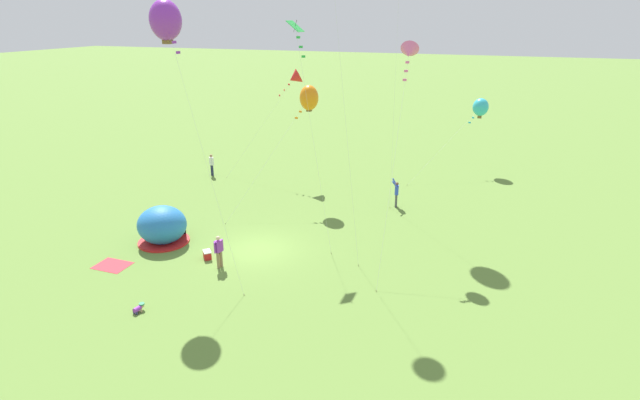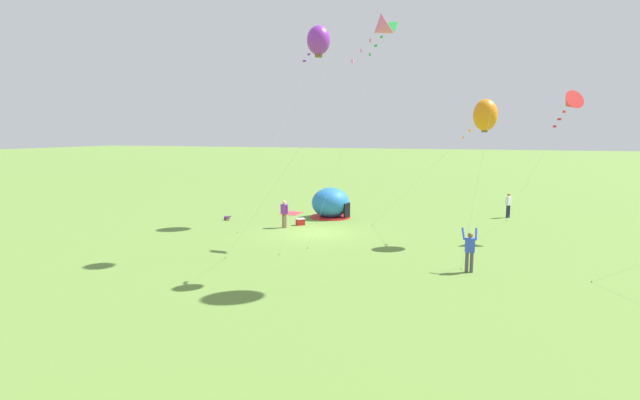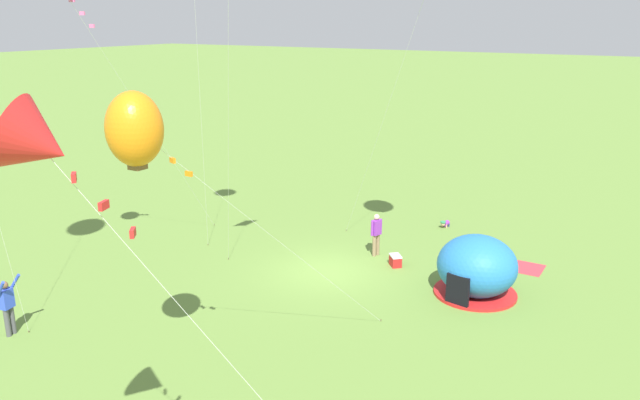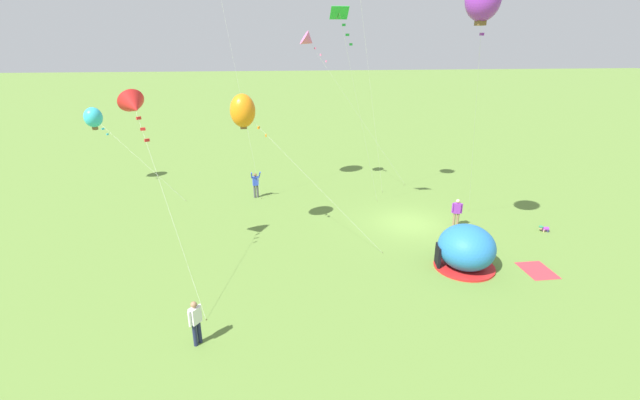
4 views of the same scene
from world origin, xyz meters
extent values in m
plane|color=olive|center=(0.00, 0.00, 0.00)|extent=(300.00, 300.00, 0.00)
ellipsoid|color=#2672BF|center=(-5.36, -0.88, 1.05)|extent=(2.70, 2.60, 2.10)
cylinder|color=red|center=(-5.36, -0.88, 0.05)|extent=(2.81, 2.81, 0.10)
cube|color=black|center=(-5.13, 0.37, 0.55)|extent=(0.81, 0.26, 1.10)
cube|color=#CC333D|center=(-6.09, -4.14, 0.01)|extent=(1.70, 1.30, 0.01)
cube|color=red|center=(-1.97, -1.81, 0.19)|extent=(0.61, 0.63, 0.38)
cube|color=white|center=(-1.97, -1.81, 0.41)|extent=(0.63, 0.64, 0.06)
cylinder|color=purple|center=(-2.05, -7.22, 0.17)|extent=(0.27, 0.35, 0.22)
sphere|color=tan|center=(-2.01, -6.96, 0.20)|extent=(0.19, 0.19, 0.19)
cylinder|color=#338C59|center=(-2.01, -6.96, 0.29)|extent=(0.24, 0.24, 0.06)
cylinder|color=tan|center=(-2.13, -7.08, 0.09)|extent=(0.07, 0.07, 0.17)
cylinder|color=tan|center=(-1.93, -7.12, 0.09)|extent=(0.07, 0.07, 0.17)
cylinder|color=navy|center=(-2.15, -7.32, 0.07)|extent=(0.09, 0.09, 0.13)
cylinder|color=navy|center=(-1.99, -7.35, 0.07)|extent=(0.09, 0.09, 0.13)
cylinder|color=#1E2347|center=(-9.30, 10.77, 0.44)|extent=(0.15, 0.15, 0.88)
cylinder|color=#1E2347|center=(-9.45, 10.90, 0.44)|extent=(0.15, 0.15, 0.88)
cube|color=white|center=(-9.37, 10.83, 1.18)|extent=(0.45, 0.42, 0.60)
sphere|color=#9E7051|center=(-9.37, 10.83, 1.61)|extent=(0.22, 0.22, 0.22)
cylinder|color=white|center=(-9.18, 10.68, 1.18)|extent=(0.09, 0.09, 0.58)
cylinder|color=white|center=(-9.57, 10.99, 1.18)|extent=(0.09, 0.09, 0.58)
cylinder|color=#8C7251|center=(-0.81, -2.34, 0.44)|extent=(0.15, 0.15, 0.88)
cylinder|color=#8C7251|center=(-0.87, -2.53, 0.44)|extent=(0.15, 0.15, 0.88)
cube|color=purple|center=(-0.84, -2.43, 1.18)|extent=(0.34, 0.43, 0.60)
sphere|color=beige|center=(-0.84, -2.43, 1.61)|extent=(0.22, 0.22, 0.22)
cylinder|color=purple|center=(-0.77, -2.19, 1.18)|extent=(0.09, 0.09, 0.58)
cylinder|color=purple|center=(-0.91, -2.67, 1.18)|extent=(0.09, 0.09, 0.58)
cylinder|color=#4C4C51|center=(5.76, 8.88, 0.44)|extent=(0.15, 0.15, 0.88)
cylinder|color=#4C4C51|center=(5.72, 9.07, 0.44)|extent=(0.15, 0.15, 0.88)
cube|color=blue|center=(5.74, 8.98, 1.18)|extent=(0.31, 0.42, 0.60)
sphere|color=brown|center=(5.74, 8.98, 1.61)|extent=(0.22, 0.22, 0.22)
cylinder|color=blue|center=(5.64, 8.69, 1.64)|extent=(0.39, 0.22, 0.50)
cylinder|color=blue|center=(5.54, 9.21, 1.64)|extent=(0.38, 0.10, 0.50)
cylinder|color=silver|center=(-1.00, -2.78, 5.86)|extent=(5.15, 3.30, 11.73)
cylinder|color=brown|center=(1.57, -4.42, 0.03)|extent=(0.03, 0.03, 0.06)
ellipsoid|color=purple|center=(-3.57, -1.13, 11.73)|extent=(1.48, 1.48, 1.84)
cube|color=brown|center=(-3.57, -1.13, 10.80)|extent=(0.37, 0.37, 0.27)
cube|color=purple|center=(-3.22, -1.36, 11.21)|extent=(0.11, 0.21, 0.12)
cube|color=purple|center=(-2.92, -1.55, 10.78)|extent=(0.14, 0.21, 0.12)
cube|color=purple|center=(-2.62, -1.74, 10.34)|extent=(0.12, 0.21, 0.12)
cylinder|color=silver|center=(-5.67, 12.14, 3.76)|extent=(4.73, 2.84, 7.52)
cylinder|color=brown|center=(-8.03, 10.72, 0.03)|extent=(0.03, 0.03, 0.06)
cone|color=red|center=(-3.31, 13.55, 7.52)|extent=(1.58, 1.56, 1.33)
cube|color=red|center=(-3.68, 13.33, 7.05)|extent=(0.19, 0.18, 0.12)
cube|color=red|center=(-4.00, 13.14, 6.65)|extent=(0.12, 0.21, 0.12)
cube|color=red|center=(-4.31, 12.95, 6.25)|extent=(0.17, 0.20, 0.12)
cylinder|color=silver|center=(6.91, 1.58, 5.06)|extent=(0.45, 7.24, 10.13)
cylinder|color=brown|center=(7.13, -2.04, 0.03)|extent=(0.03, 0.03, 0.06)
cone|color=pink|center=(6.69, 5.19, 10.13)|extent=(1.04, 1.13, 1.17)
cube|color=pink|center=(6.71, 4.76, 9.66)|extent=(0.21, 0.12, 0.12)
cube|color=pink|center=(6.74, 4.40, 9.25)|extent=(0.21, 0.10, 0.12)
cube|color=pink|center=(6.76, 4.03, 8.85)|extent=(0.20, 0.08, 0.12)
cylinder|color=silver|center=(-1.95, 5.89, 3.41)|extent=(2.95, 6.68, 6.82)
cylinder|color=brown|center=(-3.43, 2.56, 0.03)|extent=(0.03, 0.03, 0.06)
ellipsoid|color=orange|center=(-0.48, 9.23, 6.81)|extent=(1.25, 1.25, 1.66)
cube|color=brown|center=(-0.48, 9.23, 6.03)|extent=(0.31, 0.31, 0.23)
cube|color=orange|center=(-0.66, 8.83, 6.38)|extent=(0.19, 0.18, 0.12)
cube|color=orange|center=(-0.81, 8.49, 6.01)|extent=(0.21, 0.13, 0.12)
cube|color=orange|center=(-0.96, 8.14, 5.64)|extent=(0.20, 0.07, 0.12)
cylinder|color=silver|center=(4.27, 1.70, 7.92)|extent=(2.82, 3.21, 15.83)
cylinder|color=brown|center=(5.68, 0.10, 0.03)|extent=(0.03, 0.03, 0.06)
cylinder|color=brown|center=(5.62, 13.66, 0.03)|extent=(0.03, 0.03, 0.06)
cylinder|color=silver|center=(5.13, 9.67, 7.54)|extent=(0.57, 2.08, 15.08)
cylinder|color=brown|center=(5.41, 8.63, 0.03)|extent=(0.03, 0.03, 0.06)
cylinder|color=silver|center=(2.32, 2.58, 5.69)|extent=(3.26, 3.33, 11.39)
cylinder|color=brown|center=(3.94, 0.92, 0.03)|extent=(0.03, 0.03, 0.06)
cube|color=green|center=(0.69, 4.24, 11.38)|extent=(0.73, 0.91, 0.58)
cylinder|color=#332314|center=(0.69, 4.24, 11.39)|extent=(0.38, 0.38, 0.65)
cube|color=green|center=(0.98, 3.95, 10.84)|extent=(0.20, 0.16, 0.12)
cube|color=green|center=(1.22, 3.71, 10.37)|extent=(0.18, 0.19, 0.12)
cube|color=green|center=(1.45, 3.46, 9.90)|extent=(0.21, 0.15, 0.12)
camera|label=1|loc=(11.52, -21.77, 11.94)|focal=28.00mm
camera|label=2|loc=(27.33, 9.82, 5.94)|focal=28.00mm
camera|label=3|loc=(-10.76, 18.70, 9.15)|focal=35.00mm
camera|label=4|loc=(-22.22, 8.15, 9.95)|focal=24.00mm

